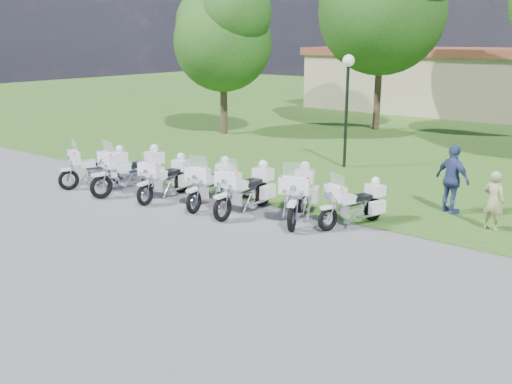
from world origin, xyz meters
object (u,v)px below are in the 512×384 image
Objects in this scene: motorcycle_6 at (355,202)px; lamp_post at (348,83)px; motorcycle_1 at (133,170)px; bystander_c at (452,180)px; motorcycle_3 at (212,182)px; bystander_a at (493,201)px; motorcycle_4 at (246,188)px; motorcycle_0 at (99,166)px; motorcycle_5 at (300,193)px; motorcycle_2 at (166,177)px.

lamp_post is at bearing -38.77° from motorcycle_6.
bystander_c reaches higher than motorcycle_1.
motorcycle_1 is 1.10× the size of motorcycle_3.
lamp_post is 6.57m from bystander_c.
motorcycle_3 is 4.33m from motorcycle_6.
motorcycle_4 is at bearing 36.53° from bystander_a.
motorcycle_1 is 1.05× the size of motorcycle_4.
bystander_a is at bearing -141.93° from motorcycle_0.
lamp_post is 8.14m from bystander_a.
motorcycle_6 is (1.44, 0.48, -0.11)m from motorcycle_5.
bystander_a is (7.22, 2.65, 0.10)m from motorcycle_3.
motorcycle_2 is at bearing -150.35° from motorcycle_0.
motorcycle_0 is at bearing 1.47° from motorcycle_2.
motorcycle_2 is 0.98× the size of motorcycle_3.
motorcycle_0 is at bearing -124.01° from lamp_post.
lamp_post is at bearing -105.30° from motorcycle_3.
lamp_post is (0.62, 6.79, 2.49)m from motorcycle_3.
bystander_c is at bearing -18.97° from bystander_a.
motorcycle_0 is 8.81m from motorcycle_6.
bystander_c is at bearing -143.34° from motorcycle_4.
bystander_a is (8.82, 2.98, 0.12)m from motorcycle_2.
motorcycle_1 is 0.63× the size of lamp_post.
bystander_a is (5.94, 2.65, 0.07)m from motorcycle_4.
bystander_a is at bearing -156.55° from motorcycle_4.
motorcycle_3 is (2.93, 0.52, -0.07)m from motorcycle_1.
bystander_c is (-1.36, 0.83, 0.19)m from bystander_a.
motorcycle_4 is 1.61× the size of bystander_a.
motorcycle_3 is at bearing -149.02° from motorcycle_0.
bystander_c is (7.46, 3.81, 0.31)m from motorcycle_2.
motorcycle_3 is 1.23× the size of bystander_c.
motorcycle_3 is 0.57× the size of lamp_post.
motorcycle_2 is 4.46m from motorcycle_5.
motorcycle_5 reaches higher than motorcycle_4.
motorcycle_4 is at bearing 170.37° from motorcycle_3.
motorcycle_1 reaches higher than motorcycle_6.
motorcycle_4 is at bearing -150.91° from motorcycle_0.
motorcycle_4 is 6.50m from bystander_a.
motorcycle_2 is 9.31m from bystander_a.
motorcycle_0 is at bearing 6.54° from motorcycle_4.
motorcycle_2 is 2.90m from motorcycle_4.
motorcycle_3 reaches higher than motorcycle_6.
motorcycle_2 is 5.97m from motorcycle_6.
motorcycle_1 is (1.50, 0.18, 0.07)m from motorcycle_0.
lamp_post is (-3.61, 5.89, 2.54)m from motorcycle_6.
motorcycle_1 is at bearing 6.68° from motorcycle_4.
motorcycle_2 is 7.86m from lamp_post.
bystander_a is at bearing 172.01° from bystander_c.
motorcycle_0 is 0.54× the size of lamp_post.
bystander_c reaches higher than bystander_a.
motorcycle_6 is 1.09× the size of bystander_c.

